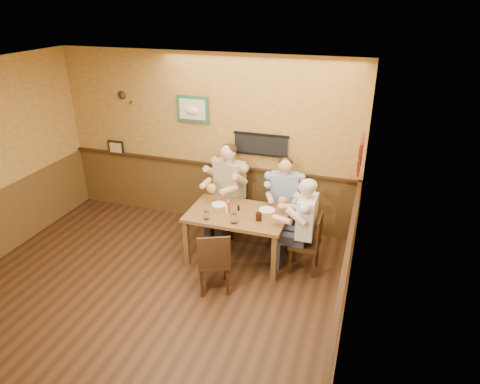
# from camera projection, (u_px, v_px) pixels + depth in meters

# --- Properties ---
(room) EXTENTS (5.02, 5.03, 2.81)m
(room) POSITION_uv_depth(u_px,v_px,m) (138.00, 180.00, 4.76)
(room) COLOR black
(room) RESTS_ON ground
(dining_table) EXTENTS (1.40, 0.90, 0.75)m
(dining_table) POSITION_uv_depth(u_px,v_px,m) (238.00, 218.00, 6.10)
(dining_table) COLOR brown
(dining_table) RESTS_ON ground
(chair_back_left) EXTENTS (0.55, 0.55, 0.96)m
(chair_back_left) POSITION_uv_depth(u_px,v_px,m) (230.00, 206.00, 6.86)
(chair_back_left) COLOR #372211
(chair_back_left) RESTS_ON ground
(chair_back_right) EXTENTS (0.46, 0.46, 0.86)m
(chair_back_right) POSITION_uv_depth(u_px,v_px,m) (283.00, 214.00, 6.70)
(chair_back_right) COLOR #372211
(chair_back_right) RESTS_ON ground
(chair_right_end) EXTENTS (0.40, 0.40, 0.87)m
(chair_right_end) POSITION_uv_depth(u_px,v_px,m) (305.00, 243.00, 5.92)
(chair_right_end) COLOR #372211
(chair_right_end) RESTS_ON ground
(chair_near_side) EXTENTS (0.54, 0.54, 0.89)m
(chair_near_side) POSITION_uv_depth(u_px,v_px,m) (214.00, 260.00, 5.53)
(chair_near_side) COLOR #372211
(chair_near_side) RESTS_ON ground
(diner_tan_shirt) EXTENTS (0.78, 0.78, 1.36)m
(diner_tan_shirt) POSITION_uv_depth(u_px,v_px,m) (230.00, 194.00, 6.78)
(diner_tan_shirt) COLOR #C2B286
(diner_tan_shirt) RESTS_ON ground
(diner_blue_polo) EXTENTS (0.65, 0.65, 1.23)m
(diner_blue_polo) POSITION_uv_depth(u_px,v_px,m) (284.00, 204.00, 6.62)
(diner_blue_polo) COLOR #8AA9D0
(diner_blue_polo) RESTS_ON ground
(diner_white_elder) EXTENTS (0.58, 0.58, 1.25)m
(diner_white_elder) POSITION_uv_depth(u_px,v_px,m) (306.00, 231.00, 5.84)
(diner_white_elder) COLOR silver
(diner_white_elder) RESTS_ON ground
(water_glass_left) EXTENTS (0.09, 0.09, 0.11)m
(water_glass_left) POSITION_uv_depth(u_px,v_px,m) (206.00, 215.00, 5.87)
(water_glass_left) COLOR silver
(water_glass_left) RESTS_ON dining_table
(water_glass_mid) EXTENTS (0.10, 0.10, 0.13)m
(water_glass_mid) POSITION_uv_depth(u_px,v_px,m) (234.00, 219.00, 5.76)
(water_glass_mid) COLOR white
(water_glass_mid) RESTS_ON dining_table
(cola_tumbler) EXTENTS (0.09, 0.09, 0.11)m
(cola_tumbler) POSITION_uv_depth(u_px,v_px,m) (259.00, 217.00, 5.83)
(cola_tumbler) COLOR black
(cola_tumbler) RESTS_ON dining_table
(hot_sauce_bottle) EXTENTS (0.04, 0.04, 0.17)m
(hot_sauce_bottle) POSITION_uv_depth(u_px,v_px,m) (229.00, 207.00, 6.05)
(hot_sauce_bottle) COLOR #B72A13
(hot_sauce_bottle) RESTS_ON dining_table
(salt_shaker) EXTENTS (0.05, 0.05, 0.10)m
(salt_shaker) POSITION_uv_depth(u_px,v_px,m) (227.00, 209.00, 6.05)
(salt_shaker) COLOR white
(salt_shaker) RESTS_ON dining_table
(pepper_shaker) EXTENTS (0.04, 0.04, 0.08)m
(pepper_shaker) POSITION_uv_depth(u_px,v_px,m) (239.00, 208.00, 6.11)
(pepper_shaker) COLOR black
(pepper_shaker) RESTS_ON dining_table
(plate_far_left) EXTENTS (0.28, 0.28, 0.01)m
(plate_far_left) POSITION_uv_depth(u_px,v_px,m) (219.00, 204.00, 6.28)
(plate_far_left) COLOR white
(plate_far_left) RESTS_ON dining_table
(plate_far_right) EXTENTS (0.27, 0.27, 0.02)m
(plate_far_right) POSITION_uv_depth(u_px,v_px,m) (267.00, 210.00, 6.12)
(plate_far_right) COLOR white
(plate_far_right) RESTS_ON dining_table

